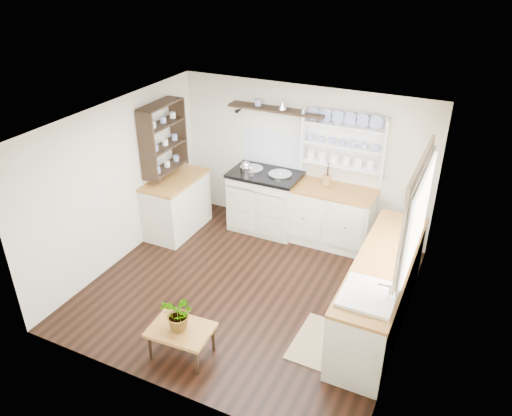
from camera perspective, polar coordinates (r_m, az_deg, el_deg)
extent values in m
cube|color=black|center=(6.78, -0.88, -9.14)|extent=(4.00, 3.80, 0.01)
cube|color=silver|center=(7.73, 5.35, 5.55)|extent=(4.00, 0.02, 2.30)
cube|color=silver|center=(5.67, 17.52, -4.78)|extent=(0.02, 3.80, 2.30)
cube|color=silver|center=(7.18, -15.43, 2.76)|extent=(0.02, 3.80, 2.30)
cube|color=white|center=(5.68, -1.06, 9.61)|extent=(4.00, 3.80, 0.01)
cube|color=white|center=(5.63, 17.90, -0.94)|extent=(0.04, 1.40, 1.00)
cube|color=white|center=(5.63, 17.70, -0.90)|extent=(0.02, 1.50, 1.10)
cube|color=#F9ECC7|center=(5.39, 18.38, 4.55)|extent=(0.04, 1.55, 0.18)
cube|color=beige|center=(7.90, 1.08, 0.69)|extent=(1.05, 0.68, 0.92)
cube|color=black|center=(7.69, 1.11, 3.90)|extent=(1.09, 0.72, 0.05)
cylinder|color=silver|center=(7.77, -0.50, 4.49)|extent=(0.36, 0.36, 0.03)
cylinder|color=silver|center=(7.59, 2.77, 3.85)|extent=(0.36, 0.36, 0.03)
cylinder|color=silver|center=(7.43, -0.12, 1.90)|extent=(0.94, 0.02, 0.02)
cube|color=beige|center=(7.61, 8.53, -0.97)|extent=(1.25, 0.60, 0.88)
cube|color=brown|center=(7.41, 8.77, 2.00)|extent=(1.27, 0.63, 0.04)
cube|color=beige|center=(6.18, 13.98, -9.26)|extent=(0.60, 2.40, 0.88)
cube|color=brown|center=(5.93, 14.47, -5.87)|extent=(0.62, 2.43, 0.04)
cube|color=white|center=(5.37, 12.58, -10.70)|extent=(0.55, 0.60, 0.28)
cylinder|color=silver|center=(5.23, 14.95, -9.49)|extent=(0.02, 0.02, 0.22)
cube|color=beige|center=(7.94, -9.04, 0.31)|extent=(0.60, 1.10, 0.88)
cube|color=brown|center=(7.75, -9.28, 3.18)|extent=(0.62, 1.13, 0.04)
cube|color=white|center=(7.38, 10.19, 7.46)|extent=(1.20, 0.03, 0.90)
cube|color=white|center=(7.30, 9.99, 7.24)|extent=(1.20, 0.22, 0.02)
cylinder|color=navy|center=(7.22, 10.19, 9.26)|extent=(0.20, 0.02, 0.20)
cube|color=black|center=(7.49, 2.34, 11.18)|extent=(1.50, 0.24, 0.04)
cone|color=black|center=(7.85, -1.90, 11.15)|extent=(0.06, 0.20, 0.06)
cone|color=black|center=(7.37, 7.26, 9.78)|extent=(0.06, 0.20, 0.06)
cube|color=black|center=(7.57, -10.56, 7.96)|extent=(0.28, 0.80, 1.05)
cylinder|color=#9C6839|center=(7.47, 8.04, 3.16)|extent=(0.12, 0.12, 0.15)
cube|color=brown|center=(5.68, -8.59, -13.62)|extent=(0.71, 0.53, 0.04)
cylinder|color=black|center=(5.82, -12.03, -15.29)|extent=(0.04, 0.04, 0.33)
cylinder|color=black|center=(6.05, -9.99, -13.03)|extent=(0.04, 0.04, 0.33)
cylinder|color=black|center=(5.58, -6.77, -17.09)|extent=(0.04, 0.04, 0.33)
cylinder|color=black|center=(5.82, -4.91, -14.61)|extent=(0.04, 0.04, 0.33)
imported|color=#3F7233|center=(5.54, -8.76, -11.87)|extent=(0.44, 0.40, 0.41)
cube|color=brown|center=(6.04, 7.23, -14.93)|extent=(0.57, 0.86, 0.02)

